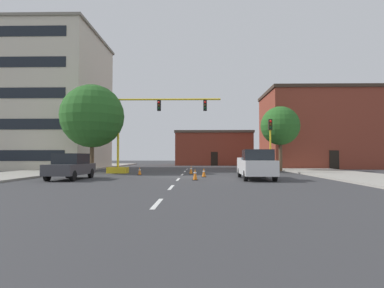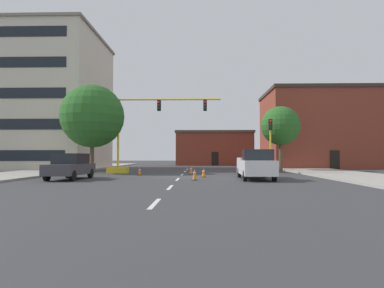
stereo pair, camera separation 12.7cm
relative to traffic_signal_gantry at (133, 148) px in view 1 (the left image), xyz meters
name	(u,v)px [view 1 (the left image)]	position (x,y,z in m)	size (l,w,h in m)	color
ground_plane	(181,177)	(4.61, -4.71, -2.32)	(160.00, 160.00, 0.00)	#38383A
sidewalk_left	(56,171)	(-8.56, 3.29, -2.25)	(6.00, 56.00, 0.14)	#9E998E
sidewalk_right	(316,171)	(17.79, 3.29, -2.25)	(6.00, 56.00, 0.14)	#9E998E
lane_stripe_seg_0	(157,203)	(4.61, -18.71, -2.31)	(0.16, 2.40, 0.01)	silver
lane_stripe_seg_1	(171,187)	(4.61, -13.21, -2.31)	(0.16, 2.40, 0.01)	silver
lane_stripe_seg_2	(178,179)	(4.61, -7.71, -2.31)	(0.16, 2.40, 0.01)	silver
lane_stripe_seg_3	(182,175)	(4.61, -2.21, -2.31)	(0.16, 2.40, 0.01)	silver
lane_stripe_seg_4	(185,171)	(4.61, 3.29, -2.31)	(0.16, 2.40, 0.01)	silver
lane_stripe_seg_5	(187,169)	(4.61, 8.79, -2.31)	(0.16, 2.40, 0.01)	silver
building_tall_left	(39,102)	(-13.55, 9.72, 5.87)	(14.88, 13.48, 16.35)	beige
building_brick_center	(213,148)	(8.51, 26.99, 0.54)	(12.87, 9.52, 5.69)	brown
building_row_right	(318,130)	(21.58, 13.18, 2.67)	(13.67, 10.36, 9.95)	brown
traffic_signal_gantry	(133,148)	(0.00, 0.00, 0.00)	(10.28, 1.20, 6.83)	yellow
traffic_light_pole_right	(270,134)	(12.30, -0.91, 1.21)	(0.32, 0.47, 4.80)	yellow
tree_right_mid	(280,126)	(14.45, 4.20, 2.36)	(4.01, 4.01, 6.70)	brown
tree_left_near	(92,116)	(-3.70, -0.26, 2.87)	(5.73, 5.73, 8.06)	brown
pickup_truck_white	(256,165)	(9.85, -7.50, -1.34)	(2.13, 5.45, 1.99)	white
sedan_dark_gray_near_left	(71,166)	(-2.58, -7.92, -1.43)	(1.97, 4.55, 1.74)	#3D3D42
traffic_cone_roadside_a	(195,174)	(5.76, -8.43, -1.94)	(0.36, 0.36, 0.77)	black
traffic_cone_roadside_b	(191,170)	(5.34, -1.49, -1.95)	(0.36, 0.36, 0.75)	black
traffic_cone_roadside_c	(204,173)	(6.38, -5.33, -1.98)	(0.36, 0.36, 0.68)	black
traffic_cone_roadside_d	(140,171)	(1.15, -2.92, -1.99)	(0.36, 0.36, 0.67)	black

